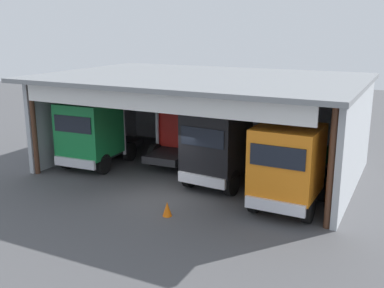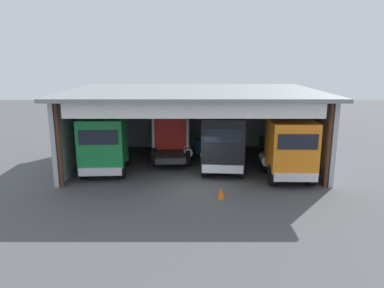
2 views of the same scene
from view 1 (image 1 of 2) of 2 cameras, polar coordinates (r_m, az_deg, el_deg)
name	(u,v)px [view 1 (image 1 of 2)]	position (r m, az deg, el deg)	size (l,w,h in m)	color
ground_plane	(158,197)	(19.25, -4.30, -6.70)	(80.00, 80.00, 0.00)	#4C4C4F
workshop_shed	(210,101)	(22.90, 2.33, 5.46)	(14.90, 10.24, 4.72)	#ADB2B7
truck_green_left_bay	(93,133)	(23.36, -12.33, 1.38)	(2.78, 5.23, 3.39)	#197F3D
truck_red_center_left_bay	(186,124)	(23.94, -0.75, 2.55)	(2.72, 4.91, 3.75)	red
truck_black_center_right_bay	(219,147)	(20.11, 3.41, -0.39)	(2.65, 5.25, 3.40)	black
truck_orange_right_bay	(288,165)	(17.77, 12.02, -2.65)	(2.53, 5.04, 3.39)	orange
oil_drum	(323,154)	(24.88, 16.11, -1.24)	(0.58, 0.58, 0.88)	#197233
tool_cart	(234,148)	(25.02, 5.28, -0.49)	(0.90, 0.60, 1.00)	#1E59A5
traffic_cone	(167,209)	(17.33, -3.13, -8.15)	(0.36, 0.36, 0.56)	orange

